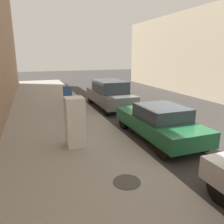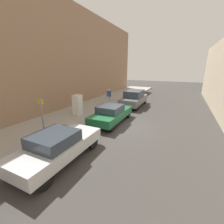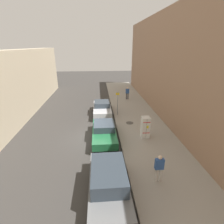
{
  "view_description": "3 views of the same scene",
  "coord_description": "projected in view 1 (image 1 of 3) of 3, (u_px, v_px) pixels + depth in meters",
  "views": [
    {
      "loc": [
        -5.58,
        -6.8,
        3.28
      ],
      "look_at": [
        -2.36,
        1.85,
        0.85
      ],
      "focal_mm": 35.0,
      "sensor_mm": 36.0,
      "label": 1
    },
    {
      "loc": [
        3.8,
        -9.6,
        4.11
      ],
      "look_at": [
        -0.06,
        -1.52,
        1.43
      ],
      "focal_mm": 24.0,
      "sensor_mm": 36.0,
      "label": 2
    },
    {
      "loc": [
        -0.6,
        12.7,
        7.12
      ],
      "look_at": [
        -1.78,
        -1.78,
        1.56
      ],
      "focal_mm": 28.0,
      "sensor_mm": 36.0,
      "label": 3
    }
  ],
  "objects": [
    {
      "name": "ground_plane",
      "position": [
        182.0,
        138.0,
        8.88
      ],
      "size": [
        80.0,
        80.0,
        0.0
      ],
      "primitive_type": "plane",
      "color": "#383533"
    },
    {
      "name": "sidewalk_slab",
      "position": [
        71.0,
        153.0,
        7.34
      ],
      "size": [
        4.66,
        44.0,
        0.16
      ],
      "primitive_type": "cube",
      "color": "#9E998E",
      "rests_on": "ground"
    },
    {
      "name": "discarded_refrigerator",
      "position": [
        75.0,
        122.0,
        7.54
      ],
      "size": [
        0.63,
        0.67,
        1.73
      ],
      "color": "white",
      "rests_on": "sidewalk_slab"
    },
    {
      "name": "parked_sedan_green",
      "position": [
        159.0,
        122.0,
        8.6
      ],
      "size": [
        1.82,
        4.42,
        1.39
      ],
      "color": "#1E6038",
      "rests_on": "ground"
    },
    {
      "name": "pedestrian_walking_far",
      "position": [
        68.0,
        95.0,
        12.16
      ],
      "size": [
        0.47,
        0.22,
        1.63
      ],
      "rotation": [
        0.0,
        0.0,
        3.13
      ],
      "color": "beige",
      "rests_on": "sidewalk_slab"
    },
    {
      "name": "manhole_cover",
      "position": [
        127.0,
        182.0,
        5.51
      ],
      "size": [
        0.7,
        0.7,
        0.02
      ],
      "primitive_type": "cylinder",
      "color": "#47443F",
      "rests_on": "sidewalk_slab"
    },
    {
      "name": "parked_suv_gray",
      "position": [
        110.0,
        94.0,
        13.74
      ],
      "size": [
        1.86,
        4.62,
        1.73
      ],
      "color": "slate",
      "rests_on": "ground"
    }
  ]
}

